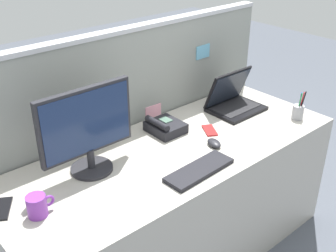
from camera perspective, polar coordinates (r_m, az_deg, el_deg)
The scene contains 11 objects.
desk at distance 2.44m, azimuth 0.78°, elevation -10.72°, with size 1.94×0.74×0.75m, color #ADA89E.
cubicle_divider at distance 2.55m, azimuth -5.28°, elevation -1.27°, with size 2.07×0.08×1.32m.
desktop_monitor at distance 1.99m, azimuth -10.96°, elevation -0.18°, with size 0.48×0.21×0.43m.
laptop at distance 2.68m, azimuth 8.78°, elevation 3.55°, with size 0.33×0.26×0.25m.
desk_phone at distance 2.38m, azimuth -0.45°, elevation -0.09°, with size 0.18×0.20×0.09m.
keyboard_main at distance 2.05m, azimuth 4.26°, elevation -5.99°, with size 0.37×0.13×0.02m, color black.
computer_mouse_right_hand at distance 2.27m, azimuth 6.28°, elevation -2.32°, with size 0.06×0.10×0.03m, color #232328.
pen_cup at distance 2.65m, azimuth 17.25°, elevation 1.88°, with size 0.07×0.07×0.18m.
cell_phone_black_slab at distance 1.95m, azimuth -21.51°, elevation -10.41°, with size 0.06×0.15×0.01m, color black.
cell_phone_red_case at distance 2.42m, azimuth 5.68°, elevation -0.59°, with size 0.06×0.13×0.01m, color #B22323.
coffee_mug at distance 1.84m, azimuth -17.31°, elevation -10.30°, with size 0.12×0.08×0.10m.
Camera 1 is at (-1.28, -1.42, 1.90)m, focal length 44.90 mm.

